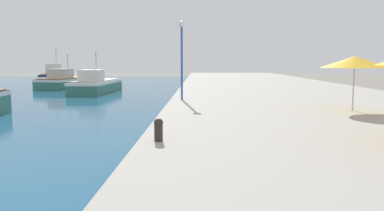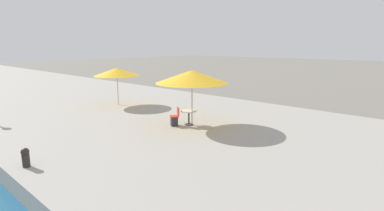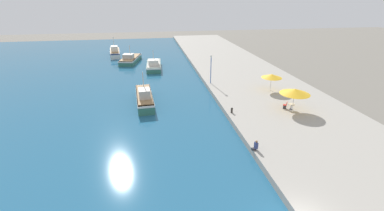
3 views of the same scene
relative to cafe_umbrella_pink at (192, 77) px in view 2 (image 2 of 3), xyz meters
name	(u,v)px [view 2 (image 2 of 3)]	position (x,y,z in m)	size (l,w,h in m)	color
quay_promenade	(31,90)	(-0.22, 21.03, -2.79)	(16.00, 90.00, 0.69)	#A39E93
cafe_umbrella_pink	(192,77)	(0.00, 0.00, 0.00)	(3.58, 3.58, 2.76)	#B7B7B7
cafe_umbrella_white	(117,72)	(0.50, 7.23, -0.23)	(3.00, 3.00, 2.47)	#B7B7B7
cafe_table	(189,115)	(-0.09, 0.13, -1.91)	(0.80, 0.80, 0.74)	#333338
cafe_chair_left	(175,119)	(-0.68, 0.55, -2.12)	(0.58, 0.57, 0.91)	#2D2D33
mooring_bollard	(26,157)	(-7.62, 0.46, -2.09)	(0.26, 0.26, 0.65)	#2D2823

